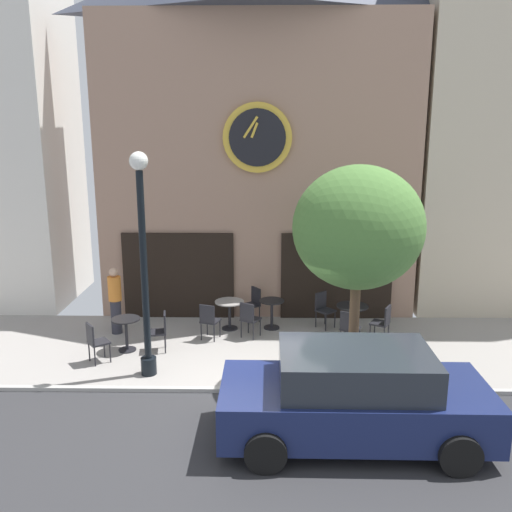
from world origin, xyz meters
TOP-DOWN VIEW (x-y plane):
  - ground_plane at (0.00, -0.98)m, footprint 24.36×10.59m
  - clock_building at (-0.11, 5.30)m, footprint 8.36×3.24m
  - street_lamp at (-2.31, 0.78)m, footprint 0.36×0.36m
  - street_tree at (1.85, 0.58)m, footprint 2.50×2.25m
  - cafe_table_center_left at (-3.06, 1.98)m, footprint 0.65×0.65m
  - cafe_table_leftmost at (-0.80, 3.38)m, footprint 0.73×0.73m
  - cafe_table_center_right at (0.27, 3.45)m, footprint 0.63×0.63m
  - cafe_table_rightmost at (2.23, 3.04)m, footprint 0.77×0.77m
  - cafe_chair_facing_street at (2.03, 2.20)m, footprint 0.54×0.54m
  - cafe_chair_near_tree at (-2.27, 1.98)m, footprint 0.46×0.46m
  - cafe_chair_by_entrance at (2.90, 2.60)m, footprint 0.54×0.54m
  - cafe_chair_mid_row at (-3.57, 1.31)m, footprint 0.56×0.56m
  - cafe_chair_facing_wall at (-1.24, 2.65)m, footprint 0.51×0.51m
  - cafe_chair_under_awning at (-0.22, 3.97)m, footprint 0.56×0.56m
  - cafe_chair_corner at (1.58, 3.58)m, footprint 0.56×0.56m
  - cafe_chair_near_lamp at (-0.29, 2.79)m, footprint 0.54×0.54m
  - pedestrian_orange at (-3.58, 3.05)m, footprint 0.34×0.34m
  - parked_car_navy at (1.53, -1.57)m, footprint 4.31×2.05m

SIDE VIEW (x-z plane):
  - ground_plane at x=0.00m, z-range -0.09..0.04m
  - cafe_table_center_right at x=0.27m, z-range 0.12..0.87m
  - cafe_table_center_left at x=-3.06m, z-range 0.14..0.91m
  - cafe_table_leftmost at x=-0.80m, z-range 0.16..0.90m
  - cafe_chair_facing_street at x=2.03m, z-range 0.08..0.98m
  - cafe_chair_near_tree at x=-2.27m, z-range 0.08..0.98m
  - cafe_chair_by_entrance at x=2.90m, z-range 0.08..0.98m
  - cafe_chair_mid_row at x=-3.57m, z-range 0.08..0.98m
  - cafe_chair_facing_wall at x=-1.24m, z-range 0.08..0.98m
  - cafe_chair_under_awning at x=-0.22m, z-range 0.08..0.98m
  - cafe_chair_corner at x=1.58m, z-range 0.08..0.98m
  - cafe_chair_near_lamp at x=-0.29m, z-range 0.08..0.98m
  - cafe_table_rightmost at x=2.23m, z-range 0.18..0.93m
  - parked_car_navy at x=1.53m, z-range -0.01..1.54m
  - pedestrian_orange at x=-3.58m, z-range 0.03..1.70m
  - street_lamp at x=-2.31m, z-range 0.03..4.58m
  - street_tree at x=1.85m, z-range 0.96..5.28m
  - clock_building at x=-0.11m, z-range 0.16..10.00m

